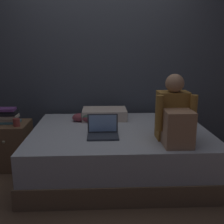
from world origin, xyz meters
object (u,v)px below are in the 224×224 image
person_sitting (175,117)px  mug (17,122)px  clothes_pile (87,117)px  bed (120,151)px  pillow (104,114)px  nightstand (11,145)px  book_stack (8,116)px  laptop (103,131)px

person_sitting → mug: (-1.67, 0.49, -0.18)m
person_sitting → clothes_pile: person_sitting is taller
bed → pillow: 0.58m
nightstand → pillow: 1.20m
nightstand → book_stack: (-0.00, 0.01, 0.36)m
mug → clothes_pile: bearing=18.2°
person_sitting → pillow: person_sitting is taller
bed → person_sitting: person_sitting is taller
book_stack → mug: size_ratio=2.64×
pillow → book_stack: size_ratio=2.36×
person_sitting → book_stack: (-1.80, 0.63, -0.13)m
book_stack → nightstand: bearing=-74.5°
clothes_pile → mug: bearing=-161.8°
laptop → mug: (-0.98, 0.31, 0.02)m
nightstand → person_sitting: 1.96m
laptop → book_stack: size_ratio=1.35×
bed → book_stack: 1.37m
person_sitting → pillow: bearing=127.4°
bed → person_sitting: 0.83m
nightstand → person_sitting: person_sitting is taller
pillow → person_sitting: bearing=-52.6°
laptop → book_stack: bearing=158.4°
nightstand → bed: bearing=-8.7°
person_sitting → pillow: 1.10m
mug → person_sitting: bearing=-16.5°
book_stack → person_sitting: bearing=-19.1°
mug → clothes_pile: clothes_pile is taller
nightstand → laptop: laptop is taller
laptop → bed: bearing=49.9°
bed → mug: 1.22m
laptop → mug: 1.02m
book_stack → pillow: bearing=11.9°
laptop → mug: bearing=162.4°
pillow → laptop: bearing=-92.5°
bed → pillow: pillow is taller
book_stack → bed: bearing=-9.2°
bed → nightstand: bearing=171.3°
pillow → book_stack: (-1.14, -0.24, 0.05)m
bed → pillow: (-0.16, 0.45, 0.33)m
bed → book_stack: book_stack is taller
laptop → clothes_pile: bearing=109.0°
pillow → clothes_pile: size_ratio=1.72×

